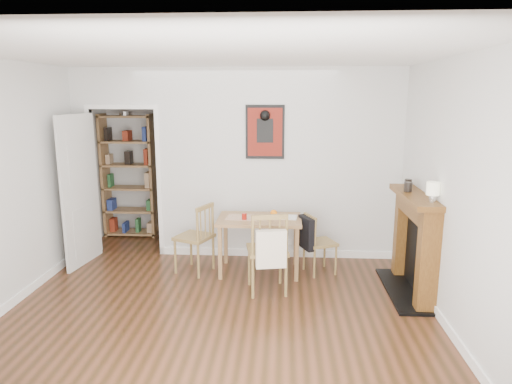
# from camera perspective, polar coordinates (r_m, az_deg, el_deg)

# --- Properties ---
(ground) EXTENTS (5.20, 5.20, 0.00)m
(ground) POSITION_cam_1_polar(r_m,az_deg,el_deg) (5.32, -3.98, -12.83)
(ground) COLOR #562F1C
(ground) RESTS_ON ground
(room_shell) EXTENTS (5.20, 5.20, 5.20)m
(room_shell) POSITION_cam_1_polar(r_m,az_deg,el_deg) (6.23, -1.65, 3.36)
(room_shell) COLOR silver
(room_shell) RESTS_ON ground
(dining_table) EXTENTS (1.05, 0.67, 0.72)m
(dining_table) POSITION_cam_1_polar(r_m,az_deg,el_deg) (5.78, 0.43, -4.10)
(dining_table) COLOR #A07D4A
(dining_table) RESTS_ON ground
(chair_left) EXTENTS (0.59, 0.59, 0.90)m
(chair_left) POSITION_cam_1_polar(r_m,az_deg,el_deg) (5.90, -7.75, -5.69)
(chair_left) COLOR olive
(chair_left) RESTS_ON ground
(chair_right) EXTENTS (0.54, 0.51, 0.78)m
(chair_right) POSITION_cam_1_polar(r_m,az_deg,el_deg) (5.87, 7.86, -6.26)
(chair_right) COLOR olive
(chair_right) RESTS_ON ground
(chair_front) EXTENTS (0.56, 0.61, 0.97)m
(chair_front) POSITION_cam_1_polar(r_m,az_deg,el_deg) (5.25, 1.44, -7.35)
(chair_front) COLOR olive
(chair_front) RESTS_ON ground
(bookshelf) EXTENTS (0.82, 0.33, 1.95)m
(bookshelf) POSITION_cam_1_polar(r_m,az_deg,el_deg) (7.54, -15.55, 1.87)
(bookshelf) COLOR #A07D4A
(bookshelf) RESTS_ON ground
(fireplace) EXTENTS (0.45, 1.25, 1.16)m
(fireplace) POSITION_cam_1_polar(r_m,az_deg,el_deg) (5.50, 19.32, -5.78)
(fireplace) COLOR brown
(fireplace) RESTS_ON ground
(red_glass) EXTENTS (0.06, 0.06, 0.08)m
(red_glass) POSITION_cam_1_polar(r_m,az_deg,el_deg) (5.67, -1.48, -3.09)
(red_glass) COLOR maroon
(red_glass) RESTS_ON dining_table
(orange_fruit) EXTENTS (0.09, 0.09, 0.09)m
(orange_fruit) POSITION_cam_1_polar(r_m,az_deg,el_deg) (5.83, 2.23, -2.65)
(orange_fruit) COLOR orange
(orange_fruit) RESTS_ON dining_table
(placemat) EXTENTS (0.43, 0.34, 0.00)m
(placemat) POSITION_cam_1_polar(r_m,az_deg,el_deg) (5.78, -1.69, -3.19)
(placemat) COLOR #BEB39D
(placemat) RESTS_ON dining_table
(notebook) EXTENTS (0.32, 0.25, 0.02)m
(notebook) POSITION_cam_1_polar(r_m,az_deg,el_deg) (5.78, 3.62, -3.14)
(notebook) COLOR silver
(notebook) RESTS_ON dining_table
(mantel_lamp) EXTENTS (0.13, 0.13, 0.21)m
(mantel_lamp) POSITION_cam_1_polar(r_m,az_deg,el_deg) (4.97, 21.25, 0.26)
(mantel_lamp) COLOR silver
(mantel_lamp) RESTS_ON fireplace
(ceramic_jar_a) EXTENTS (0.09, 0.09, 0.11)m
(ceramic_jar_a) POSITION_cam_1_polar(r_m,az_deg,el_deg) (5.44, 18.48, 0.60)
(ceramic_jar_a) COLOR black
(ceramic_jar_a) RESTS_ON fireplace
(ceramic_jar_b) EXTENTS (0.08, 0.08, 0.10)m
(ceramic_jar_b) POSITION_cam_1_polar(r_m,az_deg,el_deg) (5.68, 18.48, 1.02)
(ceramic_jar_b) COLOR black
(ceramic_jar_b) RESTS_ON fireplace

